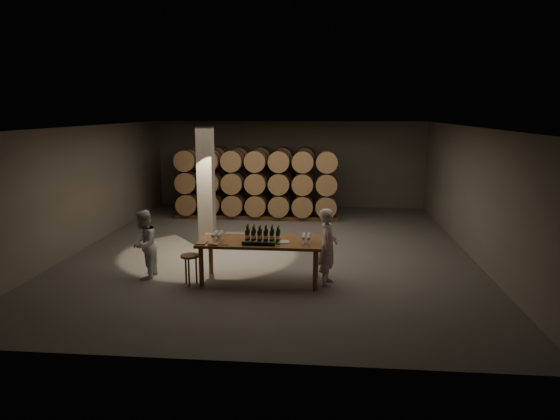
# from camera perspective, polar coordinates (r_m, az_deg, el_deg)

# --- Properties ---
(room) EXTENTS (12.00, 12.00, 12.00)m
(room) POSITION_cam_1_polar(r_m,az_deg,el_deg) (13.36, -8.43, 2.60)
(room) COLOR #585653
(room) RESTS_ON ground
(tasting_table) EXTENTS (2.60, 1.10, 0.90)m
(tasting_table) POSITION_cam_1_polar(r_m,az_deg,el_deg) (10.60, -2.26, -4.04)
(tasting_table) COLOR brown
(tasting_table) RESTS_ON ground
(barrel_stack_back) EXTENTS (4.70, 0.95, 2.31)m
(barrel_stack_back) POSITION_cam_1_polar(r_m,az_deg,el_deg) (18.19, -3.30, 3.74)
(barrel_stack_back) COLOR brown
(barrel_stack_back) RESTS_ON ground
(barrel_stack_front) EXTENTS (5.48, 0.95, 2.31)m
(barrel_stack_front) POSITION_cam_1_polar(r_m,az_deg,el_deg) (16.76, -2.69, 3.09)
(barrel_stack_front) COLOR brown
(barrel_stack_front) RESTS_ON ground
(bottle_cluster) EXTENTS (0.73, 0.23, 0.34)m
(bottle_cluster) POSITION_cam_1_polar(r_m,az_deg,el_deg) (10.52, -1.98, -2.90)
(bottle_cluster) COLOR black
(bottle_cluster) RESTS_ON tasting_table
(lying_bottles) EXTENTS (0.78, 0.08, 0.08)m
(lying_bottles) POSITION_cam_1_polar(r_m,az_deg,el_deg) (10.18, -2.42, -3.85)
(lying_bottles) COLOR black
(lying_bottles) RESTS_ON tasting_table
(glass_cluster_left) EXTENTS (0.20, 0.42, 0.18)m
(glass_cluster_left) POSITION_cam_1_polar(r_m,az_deg,el_deg) (10.64, -7.16, -2.77)
(glass_cluster_left) COLOR silver
(glass_cluster_left) RESTS_ON tasting_table
(glass_cluster_right) EXTENTS (0.19, 0.41, 0.17)m
(glass_cluster_right) POSITION_cam_1_polar(r_m,az_deg,el_deg) (10.40, 3.02, -3.05)
(glass_cluster_right) COLOR silver
(glass_cluster_right) RESTS_ON tasting_table
(plate) EXTENTS (0.26, 0.26, 0.01)m
(plate) POSITION_cam_1_polar(r_m,az_deg,el_deg) (10.42, 0.42, -3.66)
(plate) COLOR silver
(plate) RESTS_ON tasting_table
(notebook_near) EXTENTS (0.25, 0.22, 0.03)m
(notebook_near) POSITION_cam_1_polar(r_m,az_deg,el_deg) (10.34, -7.54, -3.85)
(notebook_near) COLOR #9C6438
(notebook_near) RESTS_ON tasting_table
(notebook_corner) EXTENTS (0.20, 0.26, 0.02)m
(notebook_corner) POSITION_cam_1_polar(r_m,az_deg,el_deg) (10.46, -8.96, -3.74)
(notebook_corner) COLOR #9C6438
(notebook_corner) RESTS_ON tasting_table
(pen) EXTENTS (0.15, 0.05, 0.01)m
(pen) POSITION_cam_1_polar(r_m,az_deg,el_deg) (10.27, -6.32, -3.99)
(pen) COLOR black
(pen) RESTS_ON tasting_table
(stool) EXTENTS (0.39, 0.39, 0.65)m
(stool) POSITION_cam_1_polar(r_m,az_deg,el_deg) (10.63, -10.25, -5.68)
(stool) COLOR brown
(stool) RESTS_ON ground
(person_man) EXTENTS (0.49, 0.65, 1.62)m
(person_man) POSITION_cam_1_polar(r_m,az_deg,el_deg) (10.48, 5.49, -4.20)
(person_man) COLOR silver
(person_man) RESTS_ON ground
(person_woman) EXTENTS (0.57, 0.74, 1.51)m
(person_woman) POSITION_cam_1_polar(r_m,az_deg,el_deg) (11.20, -15.28, -3.82)
(person_woman) COLOR silver
(person_woman) RESTS_ON ground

